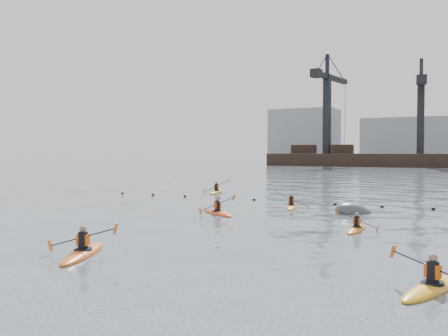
{
  "coord_description": "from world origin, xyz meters",
  "views": [
    {
      "loc": [
        8.44,
        -9.23,
        3.58
      ],
      "look_at": [
        -1.5,
        10.65,
        2.8
      ],
      "focal_mm": 38.0,
      "sensor_mm": 36.0,
      "label": 1
    }
  ],
  "objects": [
    {
      "name": "skyline",
      "position": [
        2.23,
        150.27,
        9.25
      ],
      "size": [
        141.0,
        28.0,
        22.0
      ],
      "color": "gray",
      "rests_on": "ground"
    },
    {
      "name": "kayaker_2",
      "position": [
        -3.95,
        14.71,
        0.1
      ],
      "size": [
        3.07,
        2.53,
        1.22
      ],
      "rotation": [
        0.0,
        0.0,
        0.93
      ],
      "color": "#E84815",
      "rests_on": "ground"
    },
    {
      "name": "ground",
      "position": [
        0.0,
        0.0,
        0.0
      ],
      "size": [
        400.0,
        400.0,
        0.0
      ],
      "primitive_type": "plane",
      "color": "#343E4B",
      "rests_on": "ground"
    },
    {
      "name": "kayaker_0",
      "position": [
        -3.17,
        3.11,
        0.11
      ],
      "size": [
        2.33,
        3.61,
        1.25
      ],
      "rotation": [
        0.0,
        0.0,
        0.4
      ],
      "color": "#E35D15",
      "rests_on": "ground"
    },
    {
      "name": "barge_pier",
      "position": [
        -0.22,
        110.0,
        1.89
      ],
      "size": [
        72.0,
        19.3,
        29.5
      ],
      "color": "black",
      "rests_on": "ground"
    },
    {
      "name": "mooring_buoy",
      "position": [
        2.95,
        18.56,
        0.0
      ],
      "size": [
        2.77,
        2.47,
        1.57
      ],
      "primitive_type": "ellipsoid",
      "rotation": [
        0.0,
        0.21,
        0.59
      ],
      "color": "#3A3D3F",
      "rests_on": "ground"
    },
    {
      "name": "kayaker_4",
      "position": [
        4.28,
        12.58,
        0.09
      ],
      "size": [
        1.99,
        2.89,
        1.09
      ],
      "rotation": [
        0.0,
        0.0,
        3.12
      ],
      "color": "orange",
      "rests_on": "ground"
    },
    {
      "name": "float_line",
      "position": [
        -0.5,
        22.53,
        0.03
      ],
      "size": [
        33.24,
        0.73,
        0.24
      ],
      "color": "black",
      "rests_on": "ground"
    },
    {
      "name": "kayaker_3",
      "position": [
        -1.16,
        19.57,
        0.1
      ],
      "size": [
        2.19,
        3.26,
        1.27
      ],
      "rotation": [
        0.0,
        0.0,
        0.27
      ],
      "color": "orange",
      "rests_on": "ground"
    },
    {
      "name": "kayaker_5",
      "position": [
        -10.44,
        27.06,
        0.1
      ],
      "size": [
        2.38,
        3.5,
        1.4
      ],
      "rotation": [
        0.0,
        0.0,
        0.21
      ],
      "color": "gold",
      "rests_on": "ground"
    },
    {
      "name": "kayaker_1",
      "position": [
        7.84,
        4.0,
        0.1
      ],
      "size": [
        2.21,
        3.41,
        1.16
      ],
      "rotation": [
        0.0,
        0.0,
        -0.33
      ],
      "color": "orange",
      "rests_on": "ground"
    }
  ]
}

